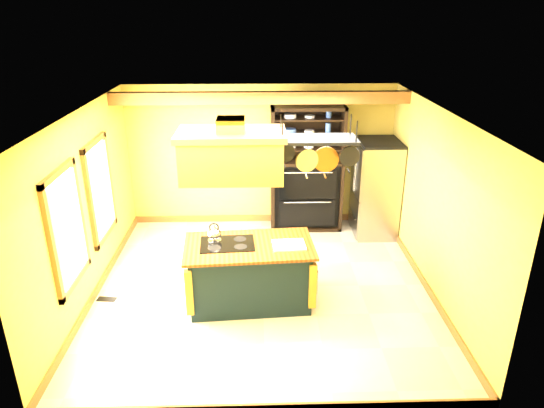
{
  "coord_description": "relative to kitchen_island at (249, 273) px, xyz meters",
  "views": [
    {
      "loc": [
        -0.05,
        -6.4,
        4.0
      ],
      "look_at": [
        0.15,
        0.3,
        1.26
      ],
      "focal_mm": 32.0,
      "sensor_mm": 36.0,
      "label": 1
    }
  ],
  "objects": [
    {
      "name": "wall_left",
      "position": [
        -2.31,
        0.37,
        0.88
      ],
      "size": [
        0.02,
        5.0,
        2.7
      ],
      "primitive_type": "cube",
      "color": "gold",
      "rests_on": "floor"
    },
    {
      "name": "floor",
      "position": [
        0.19,
        0.37,
        -0.47
      ],
      "size": [
        5.0,
        5.0,
        0.0
      ],
      "primitive_type": "plane",
      "color": "beige",
      "rests_on": "ground"
    },
    {
      "name": "wall_back",
      "position": [
        0.19,
        2.87,
        0.88
      ],
      "size": [
        5.0,
        0.02,
        2.7
      ],
      "primitive_type": "cube",
      "color": "gold",
      "rests_on": "floor"
    },
    {
      "name": "range_hood",
      "position": [
        -0.2,
        -0.0,
        1.77
      ],
      "size": [
        1.39,
        0.79,
        0.8
      ],
      "color": "#C18830",
      "rests_on": "ceiling"
    },
    {
      "name": "pot_rack",
      "position": [
        0.91,
        0.0,
        1.86
      ],
      "size": [
        1.08,
        0.51,
        0.75
      ],
      "color": "black",
      "rests_on": "ceiling"
    },
    {
      "name": "wall_right",
      "position": [
        2.69,
        0.37,
        0.88
      ],
      "size": [
        0.02,
        5.0,
        2.7
      ],
      "primitive_type": "cube",
      "color": "gold",
      "rests_on": "floor"
    },
    {
      "name": "refrigerator",
      "position": [
        2.29,
        2.27,
        0.38
      ],
      "size": [
        0.76,
        0.89,
        1.75
      ],
      "color": "gray",
      "rests_on": "floor"
    },
    {
      "name": "ceiling_beam",
      "position": [
        0.19,
        2.07,
        2.12
      ],
      "size": [
        5.0,
        0.15,
        0.2
      ],
      "primitive_type": "cube",
      "color": "olive",
      "rests_on": "ceiling"
    },
    {
      "name": "kitchen_island",
      "position": [
        0.0,
        0.0,
        0.0
      ],
      "size": [
        1.86,
        1.12,
        1.11
      ],
      "rotation": [
        0.0,
        0.0,
        0.07
      ],
      "color": "#13232C",
      "rests_on": "floor"
    },
    {
      "name": "window_far",
      "position": [
        -2.27,
        0.97,
        0.93
      ],
      "size": [
        0.06,
        1.06,
        1.56
      ],
      "color": "olive",
      "rests_on": "wall_left"
    },
    {
      "name": "window_near",
      "position": [
        -2.27,
        -0.43,
        0.93
      ],
      "size": [
        0.06,
        1.06,
        1.56
      ],
      "color": "olive",
      "rests_on": "wall_left"
    },
    {
      "name": "floor_register",
      "position": [
        -2.11,
        0.1,
        -0.46
      ],
      "size": [
        0.29,
        0.15,
        0.01
      ],
      "primitive_type": "cube",
      "rotation": [
        0.0,
        0.0,
        -0.12
      ],
      "color": "black",
      "rests_on": "floor"
    },
    {
      "name": "ceiling",
      "position": [
        0.19,
        0.37,
        2.23
      ],
      "size": [
        5.0,
        5.0,
        0.0
      ],
      "primitive_type": "plane",
      "rotation": [
        3.14,
        0.0,
        0.0
      ],
      "color": "white",
      "rests_on": "wall_back"
    },
    {
      "name": "wall_front",
      "position": [
        0.19,
        -2.13,
        0.88
      ],
      "size": [
        5.0,
        0.02,
        2.7
      ],
      "primitive_type": "cube",
      "color": "gold",
      "rests_on": "floor"
    },
    {
      "name": "hutch",
      "position": [
        1.05,
        2.61,
        0.44
      ],
      "size": [
        1.34,
        0.61,
        2.37
      ],
      "color": "black",
      "rests_on": "floor"
    }
  ]
}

